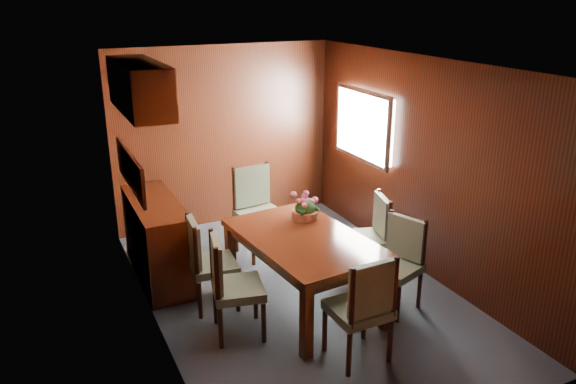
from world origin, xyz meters
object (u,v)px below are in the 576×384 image
dining_table (303,246)px  sideboard (157,240)px  chair_left_near (230,281)px  flower_centerpiece (305,205)px  chair_right_near (399,258)px  chair_head (364,304)px

dining_table → sideboard: bearing=127.7°
sideboard → chair_left_near: (0.34, -1.41, 0.10)m
dining_table → flower_centerpiece: 0.53m
chair_right_near → chair_head: size_ratio=0.94×
dining_table → chair_right_near: (0.86, -0.40, -0.13)m
dining_table → chair_head: (0.04, -1.04, -0.10)m
chair_right_near → chair_head: 1.04m
chair_left_near → flower_centerpiece: flower_centerpiece is taller
sideboard → flower_centerpiece: 1.69m
chair_right_near → chair_head: chair_head is taller
chair_head → flower_centerpiece: bearing=81.3°
sideboard → flower_centerpiece: bearing=-30.6°
sideboard → chair_right_near: (2.04, -1.64, 0.08)m
sideboard → chair_head: 2.59m
sideboard → dining_table: 1.72m
sideboard → chair_head: chair_head is taller
dining_table → chair_left_near: bearing=-174.4°
sideboard → chair_left_near: size_ratio=1.41×
sideboard → chair_left_near: 1.45m
chair_left_near → chair_right_near: bearing=94.3°
chair_left_near → flower_centerpiece: size_ratio=3.30×
sideboard → chair_right_near: bearing=-38.8°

